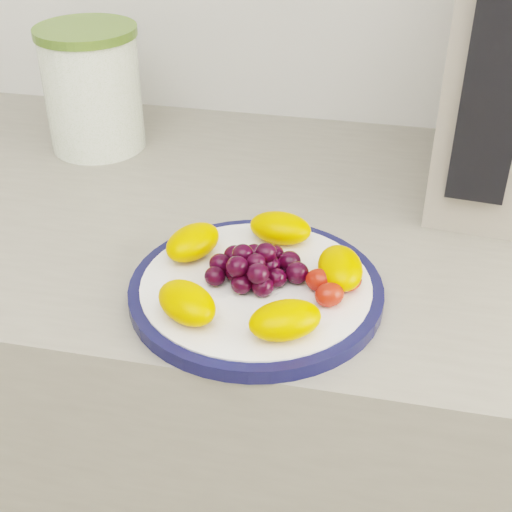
# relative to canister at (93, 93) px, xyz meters

# --- Properties ---
(counter) EXTENTS (3.50, 0.60, 0.90)m
(counter) POSITION_rel_canister_xyz_m (0.29, -0.13, -0.53)
(counter) COLOR gray
(counter) RESTS_ON floor
(cabinet_face) EXTENTS (3.48, 0.58, 0.84)m
(cabinet_face) POSITION_rel_canister_xyz_m (0.29, -0.13, -0.56)
(cabinet_face) COLOR #9F734C
(cabinet_face) RESTS_ON floor
(plate_rim) EXTENTS (0.26, 0.26, 0.01)m
(plate_rim) POSITION_rel_canister_xyz_m (0.30, -0.31, -0.07)
(plate_rim) COLOR #0E113A
(plate_rim) RESTS_ON counter
(plate_face) EXTENTS (0.24, 0.24, 0.02)m
(plate_face) POSITION_rel_canister_xyz_m (0.30, -0.31, -0.07)
(plate_face) COLOR white
(plate_face) RESTS_ON counter
(canister) EXTENTS (0.17, 0.17, 0.16)m
(canister) POSITION_rel_canister_xyz_m (0.00, 0.00, 0.00)
(canister) COLOR #4C7217
(canister) RESTS_ON counter
(canister_lid) EXTENTS (0.18, 0.18, 0.01)m
(canister_lid) POSITION_rel_canister_xyz_m (0.00, 0.00, 0.09)
(canister_lid) COLOR #516F29
(canister_lid) RESTS_ON canister
(appliance_panel) EXTENTS (0.06, 0.03, 0.27)m
(appliance_panel) POSITION_rel_canister_xyz_m (0.52, -0.15, 0.11)
(appliance_panel) COLOR black
(appliance_panel) RESTS_ON appliance_body
(fruit_plate) EXTENTS (0.22, 0.22, 0.04)m
(fruit_plate) POSITION_rel_canister_xyz_m (0.31, -0.31, -0.05)
(fruit_plate) COLOR #FA8B00
(fruit_plate) RESTS_ON plate_face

